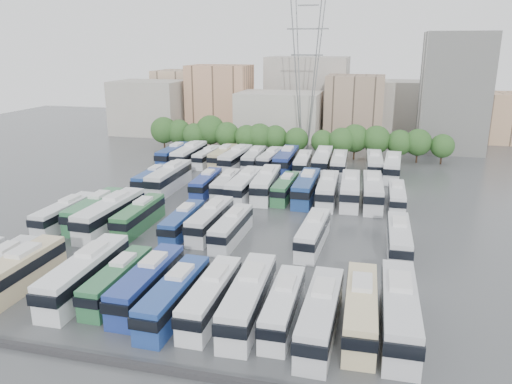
% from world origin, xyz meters
% --- Properties ---
extents(ground, '(220.00, 220.00, 0.00)m').
position_xyz_m(ground, '(0.00, 0.00, 0.00)').
color(ground, '#424447').
rests_on(ground, ground).
extents(parapet, '(56.00, 0.50, 0.50)m').
position_xyz_m(parapet, '(0.00, -33.00, 0.25)').
color(parapet, '#2D2D30').
rests_on(parapet, ground).
extents(tree_line, '(65.52, 7.61, 8.24)m').
position_xyz_m(tree_line, '(-1.39, 42.18, 4.28)').
color(tree_line, black).
rests_on(tree_line, ground).
extents(city_buildings, '(102.00, 35.00, 20.00)m').
position_xyz_m(city_buildings, '(-7.46, 71.86, 7.87)').
color(city_buildings, '#9E998E').
rests_on(city_buildings, ground).
extents(apartment_tower, '(14.00, 14.00, 26.00)m').
position_xyz_m(apartment_tower, '(34.00, 58.00, 13.00)').
color(apartment_tower, silver).
rests_on(apartment_tower, ground).
extents(electricity_pylon, '(9.00, 6.91, 33.83)m').
position_xyz_m(electricity_pylon, '(2.00, 50.00, 18.66)').
color(electricity_pylon, slate).
rests_on(electricity_pylon, ground).
extents(bus_r0_s2, '(2.89, 12.90, 4.04)m').
position_xyz_m(bus_r0_s2, '(-14.97, -24.85, 1.98)').
color(bus_r0_s2, beige).
rests_on(bus_r0_s2, ground).
extents(bus_r0_s4, '(3.10, 13.21, 4.13)m').
position_xyz_m(bus_r0_s4, '(-8.29, -23.21, 2.03)').
color(bus_r0_s4, silver).
rests_on(bus_r0_s4, ground).
extents(bus_r0_s5, '(2.43, 10.95, 3.43)m').
position_xyz_m(bus_r0_s5, '(-4.91, -23.05, 1.68)').
color(bus_r0_s5, '#2C673E').
rests_on(bus_r0_s5, ground).
extents(bus_r0_s6, '(2.67, 12.11, 3.80)m').
position_xyz_m(bus_r0_s6, '(-1.72, -23.16, 1.86)').
color(bus_r0_s6, navy).
rests_on(bus_r0_s6, ground).
extents(bus_r0_s7, '(2.81, 11.83, 3.70)m').
position_xyz_m(bus_r0_s7, '(1.72, -24.86, 1.81)').
color(bus_r0_s7, navy).
rests_on(bus_r0_s7, ground).
extents(bus_r0_s8, '(2.57, 11.57, 3.63)m').
position_xyz_m(bus_r0_s8, '(4.92, -24.05, 1.78)').
color(bus_r0_s8, white).
rests_on(bus_r0_s8, ground).
extents(bus_r0_s9, '(3.15, 12.76, 3.98)m').
position_xyz_m(bus_r0_s9, '(8.36, -23.89, 1.95)').
color(bus_r0_s9, silver).
rests_on(bus_r0_s9, ground).
extents(bus_r0_s10, '(2.51, 10.92, 3.42)m').
position_xyz_m(bus_r0_s10, '(11.50, -23.97, 1.68)').
color(bus_r0_s10, silver).
rests_on(bus_r0_s10, ground).
extents(bus_r0_s11, '(2.84, 12.29, 3.85)m').
position_xyz_m(bus_r0_s11, '(14.88, -25.01, 1.89)').
color(bus_r0_s11, silver).
rests_on(bus_r0_s11, ground).
extents(bus_r0_s12, '(3.04, 12.39, 3.86)m').
position_xyz_m(bus_r0_s12, '(18.08, -23.30, 1.90)').
color(bus_r0_s12, beige).
rests_on(bus_r0_s12, ground).
extents(bus_r0_s13, '(3.12, 13.44, 4.20)m').
position_xyz_m(bus_r0_s13, '(21.23, -23.15, 2.06)').
color(bus_r0_s13, silver).
rests_on(bus_r0_s13, ground).
extents(bus_r1_s0, '(2.84, 11.50, 3.59)m').
position_xyz_m(bus_r1_s0, '(-21.45, -7.23, 1.76)').
color(bus_r1_s0, silver).
rests_on(bus_r1_s0, ground).
extents(bus_r1_s1, '(2.77, 12.18, 3.81)m').
position_xyz_m(bus_r1_s1, '(-18.22, -5.21, 1.87)').
color(bus_r1_s1, '#307045').
rests_on(bus_r1_s1, ground).
extents(bus_r1_s2, '(3.41, 13.71, 4.27)m').
position_xyz_m(bus_r1_s2, '(-14.95, -6.74, 2.10)').
color(bus_r1_s2, silver).
rests_on(bus_r1_s2, ground).
extents(bus_r1_s3, '(2.63, 11.53, 3.61)m').
position_xyz_m(bus_r1_s3, '(-11.43, -5.64, 1.77)').
color(bus_r1_s3, '#2D6A3A').
rests_on(bus_r1_s3, ground).
extents(bus_r1_s5, '(2.53, 10.84, 3.39)m').
position_xyz_m(bus_r1_s5, '(-5.08, -6.13, 1.66)').
color(bus_r1_s5, navy).
rests_on(bus_r1_s5, ground).
extents(bus_r1_s6, '(2.84, 11.81, 3.69)m').
position_xyz_m(bus_r1_s6, '(-1.78, -4.90, 1.81)').
color(bus_r1_s6, silver).
rests_on(bus_r1_s6, ground).
extents(bus_r1_s7, '(2.68, 11.22, 3.50)m').
position_xyz_m(bus_r1_s7, '(1.65, -6.84, 1.72)').
color(bus_r1_s7, silver).
rests_on(bus_r1_s7, ground).
extents(bus_r1_s10, '(2.99, 11.41, 3.55)m').
position_xyz_m(bus_r1_s10, '(11.70, -6.38, 1.74)').
color(bus_r1_s10, silver).
rests_on(bus_r1_s10, ground).
extents(bus_r1_s13, '(2.69, 11.64, 3.64)m').
position_xyz_m(bus_r1_s13, '(21.62, -5.89, 1.79)').
color(bus_r1_s13, silver).
rests_on(bus_r1_s13, ground).
extents(bus_r2_s1, '(2.51, 11.12, 3.48)m').
position_xyz_m(bus_r2_s1, '(-17.98, 12.33, 1.71)').
color(bus_r2_s1, navy).
rests_on(bus_r2_s1, ground).
extents(bus_r2_s2, '(3.07, 13.58, 4.25)m').
position_xyz_m(bus_r2_s2, '(-14.85, 12.11, 2.09)').
color(bus_r2_s2, silver).
rests_on(bus_r2_s2, ground).
extents(bus_r2_s4, '(2.83, 11.13, 3.47)m').
position_xyz_m(bus_r2_s4, '(-8.23, 11.69, 1.70)').
color(bus_r2_s4, navy).
rests_on(bus_r2_s4, ground).
extents(bus_r2_s5, '(2.85, 11.20, 3.49)m').
position_xyz_m(bus_r2_s5, '(-4.84, 11.71, 1.71)').
color(bus_r2_s5, silver).
rests_on(bus_r2_s5, ground).
extents(bus_r2_s6, '(2.99, 13.09, 4.10)m').
position_xyz_m(bus_r2_s6, '(-1.52, 11.03, 2.01)').
color(bus_r2_s6, silver).
rests_on(bus_r2_s6, ground).
extents(bus_r2_s7, '(3.56, 13.32, 4.14)m').
position_xyz_m(bus_r2_s7, '(1.54, 12.69, 2.03)').
color(bus_r2_s7, silver).
rests_on(bus_r2_s7, ground).
extents(bus_r2_s8, '(2.72, 11.09, 3.46)m').
position_xyz_m(bus_r2_s8, '(4.75, 12.25, 1.70)').
color(bus_r2_s8, '#2F6D3F').
rests_on(bus_r2_s8, ground).
extents(bus_r2_s9, '(2.84, 12.96, 4.07)m').
position_xyz_m(bus_r2_s9, '(8.06, 12.36, 2.00)').
color(bus_r2_s9, navy).
rests_on(bus_r2_s9, ground).
extents(bus_r2_s10, '(3.11, 12.65, 3.95)m').
position_xyz_m(bus_r2_s10, '(11.42, 12.06, 1.94)').
color(bus_r2_s10, silver).
rests_on(bus_r2_s10, ground).
extents(bus_r2_s11, '(3.42, 13.05, 4.06)m').
position_xyz_m(bus_r2_s11, '(14.79, 12.72, 1.99)').
color(bus_r2_s11, silver).
rests_on(bus_r2_s11, ground).
extents(bus_r2_s12, '(3.53, 13.41, 4.17)m').
position_xyz_m(bus_r2_s12, '(18.16, 12.56, 2.05)').
color(bus_r2_s12, silver).
rests_on(bus_r2_s12, ground).
extents(bus_r2_s13, '(2.45, 10.80, 3.38)m').
position_xyz_m(bus_r2_s13, '(21.71, 11.64, 1.66)').
color(bus_r2_s13, silver).
rests_on(bus_r2_s13, ground).
extents(bus_r3_s0, '(2.92, 12.51, 3.91)m').
position_xyz_m(bus_r3_s0, '(-21.61, 29.93, 1.92)').
color(bus_r3_s0, navy).
rests_on(bus_r3_s0, ground).
extents(bus_r3_s1, '(3.02, 13.55, 4.25)m').
position_xyz_m(bus_r3_s1, '(-18.14, 29.63, 2.09)').
color(bus_r3_s1, white).
rests_on(bus_r3_s1, ground).
extents(bus_r3_s2, '(2.87, 10.88, 3.38)m').
position_xyz_m(bus_r3_s2, '(-14.77, 30.82, 1.66)').
color(bus_r3_s2, silver).
rests_on(bus_r3_s2, ground).
extents(bus_r3_s3, '(2.80, 11.95, 3.74)m').
position_xyz_m(bus_r3_s3, '(-11.52, 31.10, 1.83)').
color(bus_r3_s3, tan).
rests_on(bus_r3_s3, ground).
extents(bus_r3_s4, '(3.52, 13.24, 4.11)m').
position_xyz_m(bus_r3_s4, '(-8.26, 29.00, 2.02)').
color(bus_r3_s4, silver).
rests_on(bus_r3_s4, ground).
extents(bus_r3_s5, '(3.02, 12.10, 3.77)m').
position_xyz_m(bus_r3_s5, '(-4.94, 30.33, 1.85)').
color(bus_r3_s5, silver).
rests_on(bus_r3_s5, ground).
extents(bus_r3_s6, '(3.12, 11.90, 3.70)m').
position_xyz_m(bus_r3_s6, '(-1.72, 30.73, 1.82)').
color(bus_r3_s6, silver).
rests_on(bus_r3_s6, ground).
extents(bus_r3_s7, '(3.11, 13.50, 4.22)m').
position_xyz_m(bus_r3_s7, '(1.53, 29.89, 2.07)').
color(bus_r3_s7, navy).
rests_on(bus_r3_s7, ground).
extents(bus_r3_s8, '(3.07, 11.76, 3.66)m').
position_xyz_m(bus_r3_s8, '(4.90, 29.15, 1.80)').
color(bus_r3_s8, white).
rests_on(bus_r3_s8, ground).
extents(bus_r3_s9, '(3.32, 13.59, 4.24)m').
position_xyz_m(bus_r3_s9, '(8.42, 30.76, 2.08)').
color(bus_r3_s9, silver).
rests_on(bus_r3_s9, ground).
extents(bus_r3_s10, '(3.15, 12.55, 3.91)m').
position_xyz_m(bus_r3_s10, '(11.63, 29.64, 1.92)').
color(bus_r3_s10, silver).
rests_on(bus_r3_s10, ground).
extents(bus_r3_s12, '(3.44, 13.03, 4.05)m').
position_xyz_m(bus_r3_s12, '(18.05, 30.66, 1.99)').
color(bus_r3_s12, silver).
rests_on(bus_r3_s12, ground).
extents(bus_r3_s13, '(3.41, 13.14, 4.09)m').
position_xyz_m(bus_r3_s13, '(21.28, 29.50, 2.01)').
color(bus_r3_s13, silver).
rests_on(bus_r3_s13, ground).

